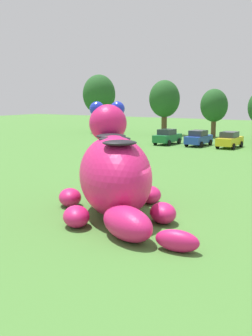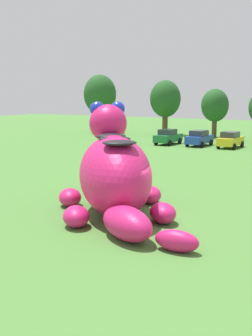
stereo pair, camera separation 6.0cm
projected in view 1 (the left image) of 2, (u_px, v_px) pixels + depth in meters
name	position (u px, v px, depth m)	size (l,w,h in m)	color
ground_plane	(138.00, 220.00, 20.09)	(160.00, 160.00, 0.00)	#4C8438
giant_inflatable_creature	(115.00, 174.00, 20.77)	(9.23, 7.98, 5.24)	#E01E6B
car_green	(167.00, 137.00, 50.21)	(1.99, 4.12, 1.72)	#1E7238
car_blue	(199.00, 138.00, 48.63)	(2.01, 4.13, 1.72)	#2347B7
car_yellow	(230.00, 140.00, 46.89)	(1.98, 4.12, 1.72)	yellow
tree_far_left	(99.00, 95.00, 64.86)	(4.75, 4.75, 8.43)	brown
tree_left	(164.00, 99.00, 61.51)	(4.25, 4.25, 7.54)	brown
tree_mid_left	(214.00, 106.00, 57.79)	(3.55, 3.55, 6.31)	brown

